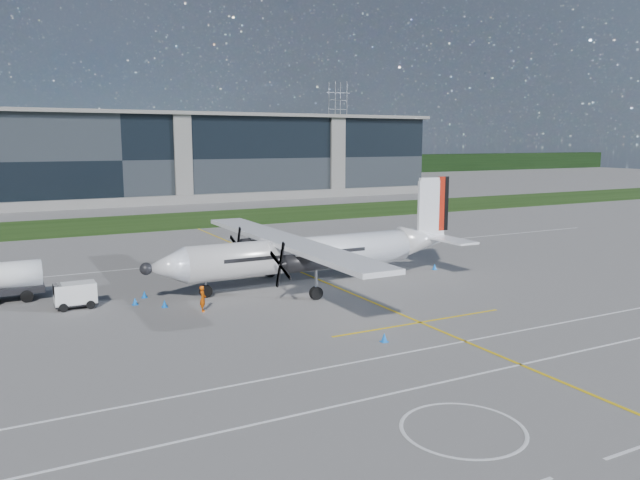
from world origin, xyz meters
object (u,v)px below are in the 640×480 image
object	(u,v)px
turboprop_aircraft	(314,233)
safety_cone_nose_port	(165,304)
pylon_east	(338,128)
safety_cone_portwing	(384,337)
safety_cone_fwd	(135,301)
safety_cone_stbdwing	(222,258)
baggage_tug	(75,295)
safety_cone_nose_stbd	(144,294)
safety_cone_tail	(435,267)
ground_crew_person	(203,297)

from	to	relation	value
turboprop_aircraft	safety_cone_nose_port	size ratio (longest dim) A/B	51.91
pylon_east	safety_cone_portwing	bearing A→B (deg)	-118.53
safety_cone_fwd	safety_cone_stbdwing	bearing A→B (deg)	50.22
baggage_tug	turboprop_aircraft	bearing A→B (deg)	-4.72
pylon_east	safety_cone_nose_stbd	bearing A→B (deg)	-123.78
safety_cone_nose_port	safety_cone_nose_stbd	size ratio (longest dim) A/B	1.00
safety_cone_nose_port	baggage_tug	bearing A→B (deg)	153.22
safety_cone_tail	baggage_tug	bearing A→B (deg)	177.68
safety_cone_tail	safety_cone_stbdwing	bearing A→B (deg)	139.86
safety_cone_fwd	pylon_east	bearing A→B (deg)	56.25
pylon_east	safety_cone_stbdwing	world-z (taller)	pylon_east
safety_cone_nose_port	safety_cone_fwd	xyz separation A→B (m)	(-1.57, 1.51, 0.00)
pylon_east	turboprop_aircraft	xyz separation A→B (m)	(-83.13, -144.29, -11.11)
turboprop_aircraft	safety_cone_nose_stbd	size ratio (longest dim) A/B	51.91
safety_cone_tail	safety_cone_nose_stbd	bearing A→B (deg)	175.90
turboprop_aircraft	baggage_tug	size ratio (longest dim) A/B	9.55
turboprop_aircraft	safety_cone_portwing	xyz separation A→B (m)	(-2.78, -13.75, -3.64)
pylon_east	safety_cone_stbdwing	xyz separation A→B (m)	(-86.09, -131.83, -14.75)
safety_cone_tail	safety_cone_portwing	world-z (taller)	same
ground_crew_person	safety_cone_nose_stbd	bearing A→B (deg)	44.90
turboprop_aircraft	safety_cone_fwd	xyz separation A→B (m)	(-13.07, 0.30, -3.64)
pylon_east	safety_cone_fwd	size ratio (longest dim) A/B	60.00
baggage_tug	safety_cone_nose_stbd	size ratio (longest dim) A/B	5.43
safety_cone_stbdwing	safety_cone_nose_stbd	bearing A→B (deg)	-131.01
turboprop_aircraft	safety_cone_portwing	distance (m)	14.49
safety_cone_nose_stbd	safety_cone_tail	bearing A→B (deg)	-4.10
pylon_east	ground_crew_person	bearing A→B (deg)	-122.13
baggage_tug	safety_cone_stbdwing	world-z (taller)	baggage_tug
safety_cone_fwd	safety_cone_portwing	distance (m)	17.41
ground_crew_person	safety_cone_stbdwing	size ratio (longest dim) A/B	3.81
pylon_east	baggage_tug	distance (m)	174.86
safety_cone_nose_port	safety_cone_fwd	bearing A→B (deg)	136.13
baggage_tug	safety_cone_fwd	xyz separation A→B (m)	(3.54, -1.07, -0.56)
pylon_east	safety_cone_portwing	world-z (taller)	pylon_east
turboprop_aircraft	safety_cone_stbdwing	size ratio (longest dim) A/B	51.91
safety_cone_stbdwing	safety_cone_nose_port	distance (m)	16.11
ground_crew_person	safety_cone_fwd	bearing A→B (deg)	63.01
ground_crew_person	safety_cone_portwing	xyz separation A→B (m)	(6.79, -10.41, -0.70)
safety_cone_nose_port	safety_cone_portwing	world-z (taller)	same
safety_cone_nose_port	safety_cone_fwd	distance (m)	2.18
safety_cone_nose_port	safety_cone_fwd	size ratio (longest dim) A/B	1.00
safety_cone_stbdwing	safety_cone_fwd	xyz separation A→B (m)	(-10.12, -12.15, 0.00)
pylon_east	baggage_tug	xyz separation A→B (m)	(-99.74, -142.92, -14.19)
ground_crew_person	safety_cone_fwd	distance (m)	5.09
turboprop_aircraft	safety_cone_stbdwing	bearing A→B (deg)	103.34
safety_cone_nose_stbd	safety_cone_portwing	distance (m)	18.24
pylon_east	turboprop_aircraft	bearing A→B (deg)	-119.95
safety_cone_tail	safety_cone_portwing	distance (m)	20.01
safety_cone_portwing	pylon_east	bearing A→B (deg)	61.47
pylon_east	safety_cone_nose_port	world-z (taller)	pylon_east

